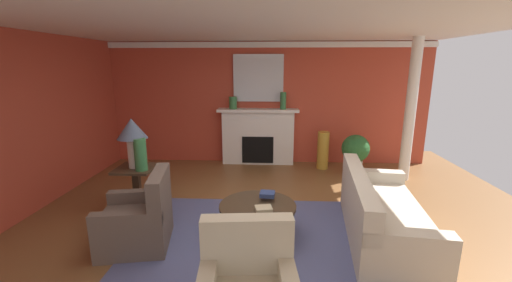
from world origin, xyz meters
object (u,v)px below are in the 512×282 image
vase_on_side_table (141,154)px  vase_mantel_left (233,103)px  fireplace (258,138)px  potted_plant (355,151)px  table_lamp (132,133)px  sofa (381,217)px  armchair_near_window (139,222)px  vase_tall_corner (323,150)px  side_table (137,186)px  mantel_mirror (258,78)px  vase_mantel_right (283,101)px  coffee_table (258,213)px

vase_on_side_table → vase_mantel_left: size_ratio=1.78×
fireplace → vase_on_side_table: size_ratio=3.76×
potted_plant → table_lamp: bearing=-153.5°
sofa → table_lamp: 3.66m
armchair_near_window → potted_plant: bearing=40.5°
vase_tall_corner → fireplace: bearing=168.1°
side_table → table_lamp: size_ratio=0.93×
mantel_mirror → potted_plant: (2.02, -0.77, -1.43)m
vase_mantel_left → vase_mantel_right: vase_mantel_right is taller
fireplace → armchair_near_window: bearing=-110.7°
mantel_mirror → table_lamp: 3.26m
coffee_table → fireplace: bearing=92.5°
fireplace → table_lamp: size_ratio=2.40×
coffee_table → vase_on_side_table: bearing=161.7°
mantel_mirror → table_lamp: mantel_mirror is taller
side_table → vase_mantel_right: (2.30, 2.49, 1.04)m
vase_mantel_right → table_lamp: bearing=-132.7°
mantel_mirror → vase_mantel_left: mantel_mirror is taller
mantel_mirror → table_lamp: size_ratio=1.47×
vase_tall_corner → table_lamp: bearing=-144.8°
sofa → potted_plant: (0.29, 2.54, 0.19)m
vase_mantel_left → vase_tall_corner: bearing=-7.2°
vase_tall_corner → coffee_table: bearing=-113.6°
mantel_mirror → table_lamp: bearing=-123.3°
vase_on_side_table → vase_mantel_left: (1.05, 2.61, 0.45)m
mantel_mirror → armchair_near_window: (-1.32, -3.63, -1.62)m
vase_mantel_left → vase_mantel_right: 1.10m
vase_mantel_right → vase_tall_corner: 1.38m
vase_on_side_table → vase_mantel_right: size_ratio=1.29×
fireplace → armchair_near_window: size_ratio=1.89×
fireplace → vase_mantel_left: 0.97m
table_lamp → sofa: bearing=-10.7°
table_lamp → vase_on_side_table: bearing=-38.7°
sofa → vase_on_side_table: vase_on_side_table is taller
vase_mantel_right → coffee_table: bearing=-97.3°
sofa → vase_on_side_table: bearing=170.8°
mantel_mirror → vase_on_side_table: (-1.60, -2.78, -0.98)m
table_lamp → vase_mantel_left: (1.20, 2.49, 0.17)m
table_lamp → coffee_table: bearing=-20.2°
sofa → side_table: 3.54m
coffee_table → vase_on_side_table: size_ratio=2.09×
fireplace → vase_on_side_table: bearing=-121.0°
fireplace → armchair_near_window: (-1.32, -3.51, -0.29)m
armchair_near_window → side_table: bearing=113.5°
mantel_mirror → sofa: bearing=-62.4°
mantel_mirror → potted_plant: mantel_mirror is taller
coffee_table → sofa: bearing=1.3°
vase_tall_corner → vase_mantel_right: bearing=164.0°
mantel_mirror → vase_mantel_right: mantel_mirror is taller
mantel_mirror → side_table: mantel_mirror is taller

